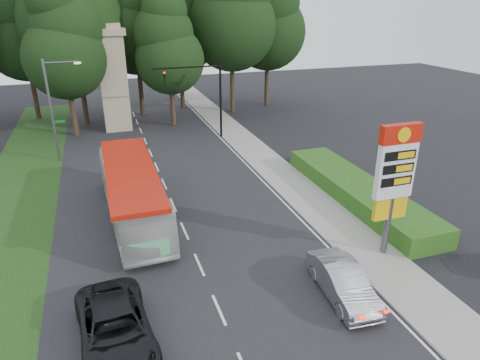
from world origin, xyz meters
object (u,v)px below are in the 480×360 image
object	(u,v)px
sedan_silver	(343,282)
suv_charcoal	(115,329)
transit_bus	(132,194)
traffic_signal_mast	(206,88)
monument	(113,77)
streetlight_signs	(53,106)
gas_station_pylon	(395,173)

from	to	relation	value
sedan_silver	suv_charcoal	size ratio (longest dim) A/B	0.81
transit_bus	suv_charcoal	world-z (taller)	transit_bus
traffic_signal_mast	monument	size ratio (longest dim) A/B	0.72
streetlight_signs	traffic_signal_mast	bearing A→B (deg)	8.92
suv_charcoal	streetlight_signs	bearing A→B (deg)	92.83
transit_bus	sedan_silver	bearing A→B (deg)	-55.28
monument	transit_bus	distance (m)	20.36
monument	transit_bus	xyz separation A→B (m)	(-0.48, -20.05, -3.50)
traffic_signal_mast	suv_charcoal	xyz separation A→B (m)	(-9.86, -24.16, -3.89)
monument	sedan_silver	distance (m)	31.50
streetlight_signs	suv_charcoal	xyz separation A→B (m)	(2.81, -22.17, -3.66)
gas_station_pylon	traffic_signal_mast	distance (m)	22.29
sedan_silver	suv_charcoal	xyz separation A→B (m)	(-9.54, 0.15, 0.03)
gas_station_pylon	monument	distance (m)	30.17
streetlight_signs	sedan_silver	world-z (taller)	streetlight_signs
streetlight_signs	suv_charcoal	world-z (taller)	streetlight_signs
sedan_silver	traffic_signal_mast	bearing A→B (deg)	93.53
traffic_signal_mast	transit_bus	size ratio (longest dim) A/B	0.63
traffic_signal_mast	suv_charcoal	bearing A→B (deg)	-112.19
transit_bus	sedan_silver	distance (m)	12.95
sedan_silver	gas_station_pylon	bearing A→B (deg)	35.31
transit_bus	traffic_signal_mast	bearing A→B (deg)	57.18
streetlight_signs	monument	xyz separation A→B (m)	(4.99, 7.99, 0.67)
monument	suv_charcoal	bearing A→B (deg)	-94.13
transit_bus	sedan_silver	size ratio (longest dim) A/B	2.52
transit_bus	suv_charcoal	size ratio (longest dim) A/B	2.04
suv_charcoal	gas_station_pylon	bearing A→B (deg)	4.78
gas_station_pylon	monument	world-z (taller)	monument
gas_station_pylon	streetlight_signs	world-z (taller)	streetlight_signs
monument	suv_charcoal	world-z (taller)	monument
sedan_silver	suv_charcoal	world-z (taller)	suv_charcoal
gas_station_pylon	streetlight_signs	size ratio (longest dim) A/B	0.86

